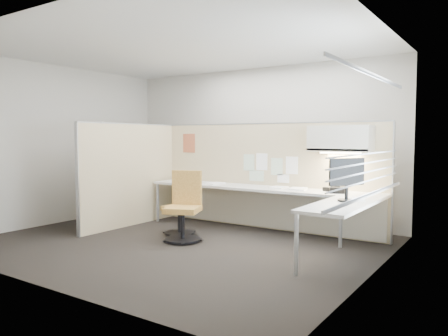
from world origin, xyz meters
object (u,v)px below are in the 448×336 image
Objects in this scene: phone at (337,189)px; chair_right at (184,209)px; monitor at (347,177)px; chair_left at (183,208)px; desk at (272,197)px.

chair_right is at bearing -166.39° from phone.
phone is at bearing 61.22° from monitor.
chair_left is 0.88× the size of chair_right.
monitor is (2.32, 0.34, 0.57)m from chair_right.
monitor is 2.12× the size of phone.
chair_right is 4.02× the size of phone.
phone is (-0.38, 0.76, -0.26)m from monitor.
chair_right is 1.90× the size of monitor.
chair_left is 2.39m from phone.
chair_right reaches higher than phone.
desk is 1.01m from phone.
chair_right is (-0.95, -0.98, -0.13)m from desk.
chair_right is (0.30, -0.33, 0.06)m from chair_left.
desk is 1.58m from monitor.
desk is at bearing 23.94° from chair_right.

